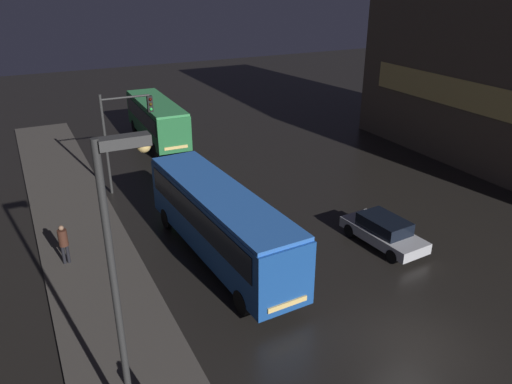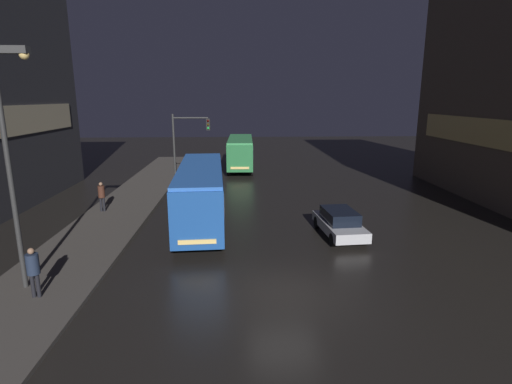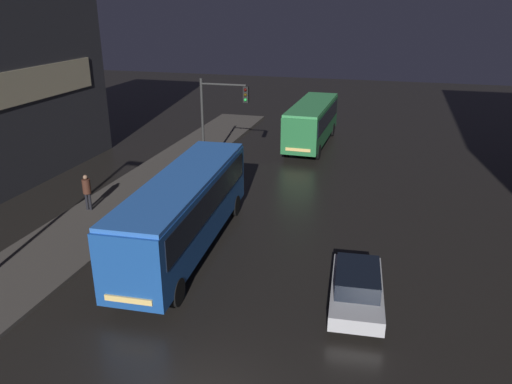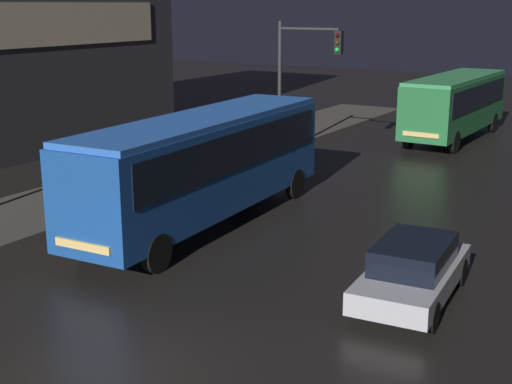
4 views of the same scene
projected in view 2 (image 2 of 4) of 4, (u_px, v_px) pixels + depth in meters
ground_plane at (284, 293)px, 14.59m from camera, size 120.00×120.00×0.00m
sidewalk_left at (116, 216)px, 23.89m from camera, size 4.00×48.00×0.15m
bus_near at (201, 189)px, 22.09m from camera, size 2.93×10.94×3.30m
bus_far at (240, 150)px, 39.37m from camera, size 2.56×9.34×3.11m
car_taxi at (339, 223)px, 20.49m from camera, size 2.05×4.34×1.39m
pedestrian_near at (102, 194)px, 24.32m from camera, size 0.48×0.48×1.83m
pedestrian_mid at (33, 267)px, 13.76m from camera, size 0.56×0.56×1.82m
traffic_light_main at (187, 139)px, 30.81m from camera, size 2.91×0.35×5.77m
street_lamp_sidewalk at (11, 137)px, 13.52m from camera, size 1.25×0.36×8.48m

